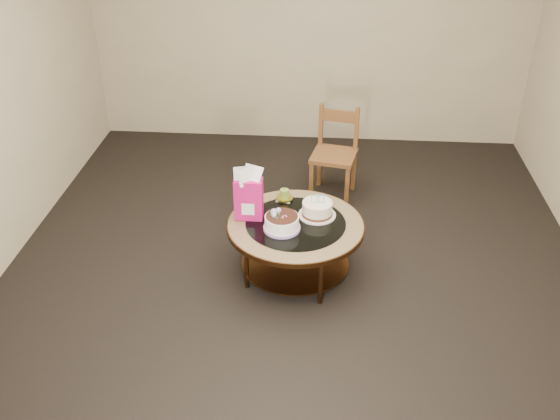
# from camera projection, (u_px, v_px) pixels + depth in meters

# --- Properties ---
(ground) EXTENTS (5.00, 5.00, 0.00)m
(ground) POSITION_uv_depth(u_px,v_px,m) (295.00, 272.00, 4.82)
(ground) COLOR black
(ground) RESTS_ON ground
(room_walls) EXTENTS (4.52, 5.02, 2.61)m
(room_walls) POSITION_uv_depth(u_px,v_px,m) (298.00, 81.00, 4.02)
(room_walls) COLOR #B8A88B
(room_walls) RESTS_ON ground
(coffee_table) EXTENTS (1.02, 1.02, 0.46)m
(coffee_table) POSITION_uv_depth(u_px,v_px,m) (295.00, 232.00, 4.63)
(coffee_table) COLOR #512F17
(coffee_table) RESTS_ON ground
(decorated_cake) EXTENTS (0.27, 0.27, 0.16)m
(decorated_cake) POSITION_uv_depth(u_px,v_px,m) (282.00, 223.00, 4.48)
(decorated_cake) COLOR #A88FCA
(decorated_cake) RESTS_ON coffee_table
(cream_cake) EXTENTS (0.28, 0.28, 0.18)m
(cream_cake) POSITION_uv_depth(u_px,v_px,m) (317.00, 209.00, 4.64)
(cream_cake) COLOR silver
(cream_cake) RESTS_ON coffee_table
(gift_bag) EXTENTS (0.21, 0.15, 0.41)m
(gift_bag) POSITION_uv_depth(u_px,v_px,m) (249.00, 194.00, 4.54)
(gift_bag) COLOR #D31366
(gift_bag) RESTS_ON coffee_table
(pillar_candle) EXTENTS (0.13, 0.13, 0.10)m
(pillar_candle) POSITION_uv_depth(u_px,v_px,m) (284.00, 196.00, 4.85)
(pillar_candle) COLOR #E3C95D
(pillar_candle) RESTS_ON coffee_table
(dining_chair) EXTENTS (0.45, 0.45, 0.83)m
(dining_chair) POSITION_uv_depth(u_px,v_px,m) (335.00, 153.00, 5.65)
(dining_chair) COLOR brown
(dining_chair) RESTS_ON ground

